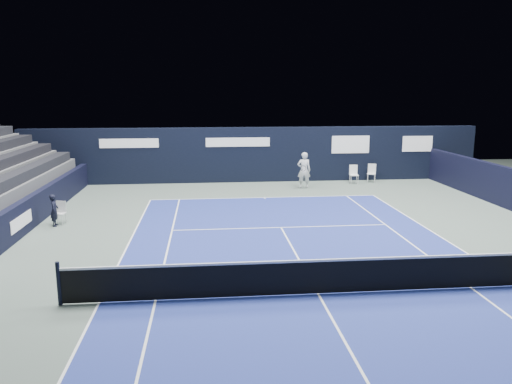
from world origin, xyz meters
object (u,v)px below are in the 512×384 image
line_judge_chair (60,211)px  tennis_net (319,276)px  folding_chair_back_a (354,173)px  folding_chair_back_b (372,172)px  tennis_player (304,170)px

line_judge_chair → tennis_net: bearing=-32.0°
folding_chair_back_a → line_judge_chair: (-14.01, -7.40, -0.08)m
folding_chair_back_a → folding_chair_back_b: folding_chair_back_b is taller
line_judge_chair → tennis_net: 11.62m
folding_chair_back_b → tennis_net: 16.94m
folding_chair_back_b → tennis_player: 4.47m
folding_chair_back_b → tennis_net: (-6.62, -15.59, -0.08)m
folding_chair_back_a → line_judge_chair: size_ratio=1.17×
folding_chair_back_a → line_judge_chair: 15.84m
tennis_net → line_judge_chair: bearing=137.2°
folding_chair_back_b → tennis_net: size_ratio=0.08×
tennis_net → tennis_player: size_ratio=6.67×
folding_chair_back_b → line_judge_chair: bearing=-129.4°
folding_chair_back_b → tennis_player: bearing=-137.8°
line_judge_chair → folding_chair_back_a: bearing=38.6°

